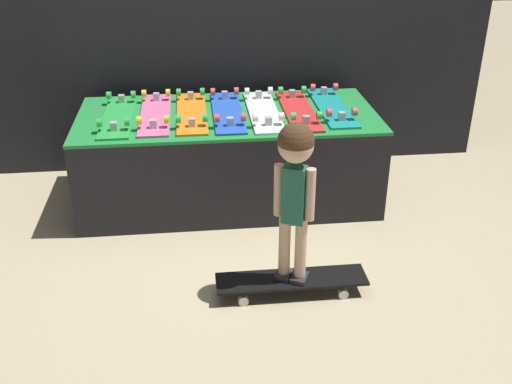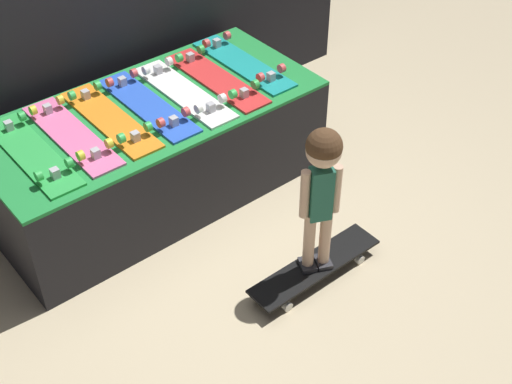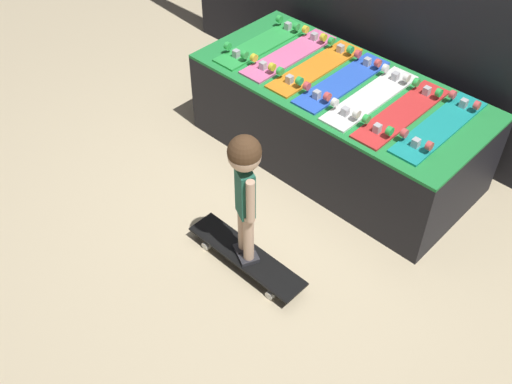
{
  "view_description": "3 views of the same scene",
  "coord_description": "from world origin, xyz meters",
  "px_view_note": "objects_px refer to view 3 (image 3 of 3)",
  "views": [
    {
      "loc": [
        -0.23,
        -3.16,
        1.93
      ],
      "look_at": [
        0.11,
        -0.18,
        0.39
      ],
      "focal_mm": 42.0,
      "sensor_mm": 36.0,
      "label": 1
    },
    {
      "loc": [
        -1.67,
        -2.44,
        2.81
      ],
      "look_at": [
        0.17,
        -0.2,
        0.38
      ],
      "focal_mm": 50.0,
      "sensor_mm": 36.0,
      "label": 2
    },
    {
      "loc": [
        1.85,
        -2.2,
        2.76
      ],
      "look_at": [
        0.06,
        -0.32,
        0.28
      ],
      "focal_mm": 42.0,
      "sensor_mm": 36.0,
      "label": 3
    }
  ],
  "objects_px": {
    "skateboard_orange_on_rack": "(316,66)",
    "skateboard_red_on_rack": "(402,112)",
    "skateboard_on_floor": "(246,256)",
    "child": "(245,178)",
    "skateboard_white_on_rack": "(371,96)",
    "skateboard_green_on_rack": "(263,42)",
    "skateboard_blue_on_rack": "(343,81)",
    "skateboard_pink_on_rack": "(289,54)",
    "skateboard_teal_on_rack": "(440,126)"
  },
  "relations": [
    {
      "from": "skateboard_white_on_rack",
      "to": "child",
      "type": "xyz_separation_m",
      "value": [
        0.02,
        -1.13,
        0.07
      ]
    },
    {
      "from": "child",
      "to": "skateboard_orange_on_rack",
      "type": "bearing_deg",
      "value": 137.52
    },
    {
      "from": "skateboard_blue_on_rack",
      "to": "skateboard_white_on_rack",
      "type": "distance_m",
      "value": 0.23
    },
    {
      "from": "skateboard_teal_on_rack",
      "to": "skateboard_orange_on_rack",
      "type": "bearing_deg",
      "value": -179.51
    },
    {
      "from": "skateboard_orange_on_rack",
      "to": "skateboard_on_floor",
      "type": "distance_m",
      "value": 1.37
    },
    {
      "from": "skateboard_green_on_rack",
      "to": "skateboard_blue_on_rack",
      "type": "height_order",
      "value": "same"
    },
    {
      "from": "skateboard_pink_on_rack",
      "to": "skateboard_red_on_rack",
      "type": "distance_m",
      "value": 0.93
    },
    {
      "from": "skateboard_white_on_rack",
      "to": "child",
      "type": "height_order",
      "value": "child"
    },
    {
      "from": "skateboard_red_on_rack",
      "to": "skateboard_on_floor",
      "type": "bearing_deg",
      "value": -100.97
    },
    {
      "from": "skateboard_green_on_rack",
      "to": "skateboard_white_on_rack",
      "type": "relative_size",
      "value": 1.0
    },
    {
      "from": "skateboard_pink_on_rack",
      "to": "skateboard_teal_on_rack",
      "type": "distance_m",
      "value": 1.17
    },
    {
      "from": "skateboard_orange_on_rack",
      "to": "skateboard_red_on_rack",
      "type": "bearing_deg",
      "value": -2.65
    },
    {
      "from": "skateboard_green_on_rack",
      "to": "skateboard_pink_on_rack",
      "type": "height_order",
      "value": "same"
    },
    {
      "from": "skateboard_green_on_rack",
      "to": "child",
      "type": "distance_m",
      "value": 1.49
    },
    {
      "from": "skateboard_green_on_rack",
      "to": "skateboard_blue_on_rack",
      "type": "distance_m",
      "value": 0.7
    },
    {
      "from": "skateboard_pink_on_rack",
      "to": "skateboard_blue_on_rack",
      "type": "xyz_separation_m",
      "value": [
        0.47,
        -0.01,
        0.0
      ]
    },
    {
      "from": "skateboard_on_floor",
      "to": "child",
      "type": "relative_size",
      "value": 0.92
    },
    {
      "from": "skateboard_pink_on_rack",
      "to": "skateboard_white_on_rack",
      "type": "relative_size",
      "value": 1.0
    },
    {
      "from": "skateboard_pink_on_rack",
      "to": "skateboard_orange_on_rack",
      "type": "height_order",
      "value": "same"
    },
    {
      "from": "skateboard_orange_on_rack",
      "to": "skateboard_teal_on_rack",
      "type": "relative_size",
      "value": 1.0
    },
    {
      "from": "skateboard_green_on_rack",
      "to": "skateboard_orange_on_rack",
      "type": "xyz_separation_m",
      "value": [
        0.47,
        0.01,
        0.0
      ]
    },
    {
      "from": "skateboard_blue_on_rack",
      "to": "skateboard_teal_on_rack",
      "type": "height_order",
      "value": "same"
    },
    {
      "from": "skateboard_green_on_rack",
      "to": "skateboard_on_floor",
      "type": "height_order",
      "value": "skateboard_green_on_rack"
    },
    {
      "from": "skateboard_blue_on_rack",
      "to": "child",
      "type": "bearing_deg",
      "value": -77.75
    },
    {
      "from": "skateboard_red_on_rack",
      "to": "skateboard_on_floor",
      "type": "height_order",
      "value": "skateboard_red_on_rack"
    },
    {
      "from": "skateboard_pink_on_rack",
      "to": "skateboard_white_on_rack",
      "type": "distance_m",
      "value": 0.7
    },
    {
      "from": "skateboard_teal_on_rack",
      "to": "child",
      "type": "height_order",
      "value": "child"
    },
    {
      "from": "skateboard_white_on_rack",
      "to": "skateboard_red_on_rack",
      "type": "bearing_deg",
      "value": -0.55
    },
    {
      "from": "skateboard_orange_on_rack",
      "to": "child",
      "type": "height_order",
      "value": "child"
    },
    {
      "from": "skateboard_green_on_rack",
      "to": "child",
      "type": "xyz_separation_m",
      "value": [
        0.95,
        -1.14,
        0.07
      ]
    },
    {
      "from": "skateboard_white_on_rack",
      "to": "skateboard_red_on_rack",
      "type": "relative_size",
      "value": 1.0
    },
    {
      "from": "skateboard_orange_on_rack",
      "to": "skateboard_red_on_rack",
      "type": "height_order",
      "value": "same"
    },
    {
      "from": "skateboard_on_floor",
      "to": "child",
      "type": "bearing_deg",
      "value": 135.0
    },
    {
      "from": "skateboard_pink_on_rack",
      "to": "skateboard_white_on_rack",
      "type": "height_order",
      "value": "same"
    },
    {
      "from": "skateboard_on_floor",
      "to": "skateboard_blue_on_rack",
      "type": "bearing_deg",
      "value": 102.25
    },
    {
      "from": "skateboard_blue_on_rack",
      "to": "child",
      "type": "distance_m",
      "value": 1.17
    },
    {
      "from": "skateboard_white_on_rack",
      "to": "skateboard_on_floor",
      "type": "relative_size",
      "value": 1.0
    },
    {
      "from": "skateboard_blue_on_rack",
      "to": "skateboard_red_on_rack",
      "type": "relative_size",
      "value": 1.0
    },
    {
      "from": "skateboard_white_on_rack",
      "to": "skateboard_red_on_rack",
      "type": "xyz_separation_m",
      "value": [
        0.23,
        -0.0,
        0.0
      ]
    },
    {
      "from": "skateboard_blue_on_rack",
      "to": "skateboard_on_floor",
      "type": "relative_size",
      "value": 1.0
    },
    {
      "from": "skateboard_blue_on_rack",
      "to": "skateboard_on_floor",
      "type": "bearing_deg",
      "value": -77.75
    },
    {
      "from": "skateboard_pink_on_rack",
      "to": "skateboard_on_floor",
      "type": "relative_size",
      "value": 1.0
    },
    {
      "from": "skateboard_on_floor",
      "to": "skateboard_red_on_rack",
      "type": "bearing_deg",
      "value": 79.03
    },
    {
      "from": "skateboard_green_on_rack",
      "to": "skateboard_pink_on_rack",
      "type": "distance_m",
      "value": 0.23
    },
    {
      "from": "skateboard_green_on_rack",
      "to": "skateboard_red_on_rack",
      "type": "bearing_deg",
      "value": -0.88
    },
    {
      "from": "skateboard_red_on_rack",
      "to": "skateboard_white_on_rack",
      "type": "bearing_deg",
      "value": 179.45
    },
    {
      "from": "skateboard_pink_on_rack",
      "to": "skateboard_green_on_rack",
      "type": "bearing_deg",
      "value": -176.25
    },
    {
      "from": "skateboard_pink_on_rack",
      "to": "skateboard_red_on_rack",
      "type": "height_order",
      "value": "same"
    },
    {
      "from": "skateboard_red_on_rack",
      "to": "child",
      "type": "distance_m",
      "value": 1.15
    },
    {
      "from": "skateboard_green_on_rack",
      "to": "skateboard_on_floor",
      "type": "relative_size",
      "value": 1.0
    }
  ]
}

